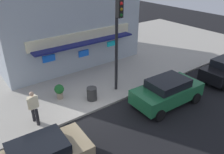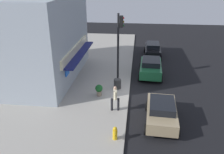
% 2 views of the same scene
% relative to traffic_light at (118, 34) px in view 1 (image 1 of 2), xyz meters
% --- Properties ---
extents(ground_plane, '(59.29, 59.29, 0.00)m').
position_rel_traffic_light_xyz_m(ground_plane, '(-2.50, -1.05, -3.78)').
color(ground_plane, black).
extents(sidewalk, '(39.53, 13.22, 0.13)m').
position_rel_traffic_light_xyz_m(sidewalk, '(-2.50, 5.56, -3.71)').
color(sidewalk, '#A39E93').
rests_on(sidewalk, ground_plane).
extents(corner_building, '(10.72, 8.07, 7.06)m').
position_rel_traffic_light_xyz_m(corner_building, '(-0.08, 7.44, -0.12)').
color(corner_building, '#9EA8B2').
rests_on(corner_building, sidewalk).
extents(traffic_light, '(0.32, 0.58, 5.74)m').
position_rel_traffic_light_xyz_m(traffic_light, '(0.00, 0.00, 0.00)').
color(traffic_light, black).
rests_on(traffic_light, sidewalk).
extents(trash_can, '(0.60, 0.60, 0.78)m').
position_rel_traffic_light_xyz_m(trash_can, '(-1.91, -0.05, -3.26)').
color(trash_can, '#2D2D2D').
rests_on(trash_can, sidewalk).
extents(pedestrian, '(0.58, 0.61, 1.81)m').
position_rel_traffic_light_xyz_m(pedestrian, '(-5.36, -0.20, -2.65)').
color(pedestrian, black).
rests_on(pedestrian, sidewalk).
extents(potted_plant_by_doorway, '(0.57, 0.57, 0.90)m').
position_rel_traffic_light_xyz_m(potted_plant_by_doorway, '(-3.37, 1.24, -3.13)').
color(potted_plant_by_doorway, gray).
rests_on(potted_plant_by_doorway, sidewalk).
extents(parked_car_green, '(4.26, 2.27, 1.58)m').
position_rel_traffic_light_xyz_m(parked_car_green, '(1.42, -2.84, -2.95)').
color(parked_car_green, '#1E6038').
rests_on(parked_car_green, ground_plane).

